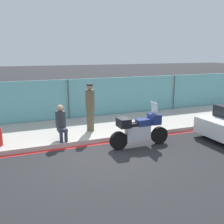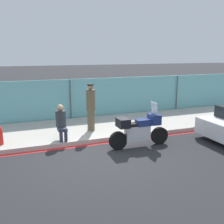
{
  "view_description": "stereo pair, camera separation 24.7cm",
  "coord_description": "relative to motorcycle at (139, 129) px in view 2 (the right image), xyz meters",
  "views": [
    {
      "loc": [
        -2.66,
        -7.21,
        3.18
      ],
      "look_at": [
        0.79,
        1.2,
        1.11
      ],
      "focal_mm": 42.0,
      "sensor_mm": 36.0,
      "label": 1
    },
    {
      "loc": [
        -2.43,
        -7.3,
        3.18
      ],
      "look_at": [
        0.79,
        1.2,
        1.11
      ],
      "focal_mm": 42.0,
      "sensor_mm": 36.0,
      "label": 2
    }
  ],
  "objects": [
    {
      "name": "motorcycle",
      "position": [
        0.0,
        0.0,
        0.0
      ],
      "size": [
        2.2,
        0.51,
        1.52
      ],
      "rotation": [
        0.0,
        0.0,
        -0.01
      ],
      "color": "black",
      "rests_on": "ground_plane"
    },
    {
      "name": "person_seated_on_curb",
      "position": [
        -2.41,
        1.3,
        0.22
      ],
      "size": [
        0.36,
        0.64,
        1.24
      ],
      "color": "#2D3342",
      "rests_on": "sidewalk"
    },
    {
      "name": "officer_standing",
      "position": [
        -1.13,
        1.95,
        0.49
      ],
      "size": [
        0.35,
        0.35,
        1.85
      ],
      "color": "brown",
      "rests_on": "sidewalk"
    },
    {
      "name": "ground_plane",
      "position": [
        -1.46,
        -0.38,
        -0.62
      ],
      "size": [
        120.0,
        120.0,
        0.0
      ],
      "primitive_type": "plane",
      "color": "#262628"
    },
    {
      "name": "sidewalk",
      "position": [
        -1.46,
        2.52,
        -0.54
      ],
      "size": [
        43.19,
        3.33,
        0.16
      ],
      "color": "#ADA89E",
      "rests_on": "ground_plane"
    },
    {
      "name": "storefront_fence",
      "position": [
        -1.46,
        4.28,
        0.37
      ],
      "size": [
        41.03,
        0.17,
        1.98
      ],
      "color": "#6BB2B7",
      "rests_on": "ground_plane"
    },
    {
      "name": "curb_paint_stripe",
      "position": [
        -1.46,
        0.77,
        -0.62
      ],
      "size": [
        43.19,
        0.18,
        0.01
      ],
      "color": "red",
      "rests_on": "ground_plane"
    }
  ]
}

